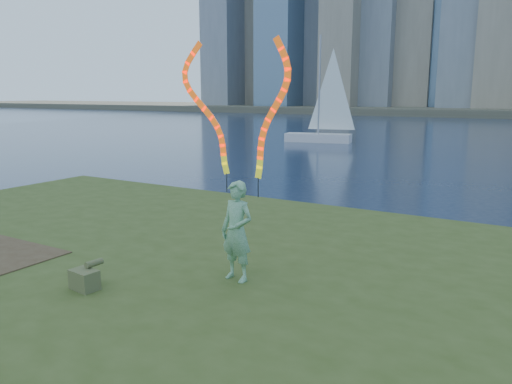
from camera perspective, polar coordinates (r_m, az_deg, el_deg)
The scene contains 5 objects.
ground at distance 10.73m, azimuth -10.79°, elevation -8.97°, with size 320.00×320.00×0.00m, color #1B2944.
grassy_knoll at distance 9.15m, azimuth -20.57°, elevation -10.85°, with size 20.00×18.00×0.80m.
woman_with_ribbons at distance 7.56m, azimuth -2.03°, elevation 0.21°, with size 2.01×0.47×3.96m.
canvas_bag at distance 7.93m, azimuth -18.94°, elevation -9.33°, with size 0.45×0.50×0.40m.
sailboat at distance 38.76m, azimuth 7.54°, elevation 7.70°, with size 5.34×2.54×8.02m.
Camera 1 is at (6.77, -7.48, 3.66)m, focal length 35.00 mm.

